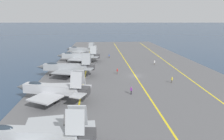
% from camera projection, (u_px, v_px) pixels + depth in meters
% --- Properties ---
extents(ground_plane, '(2000.00, 2000.00, 0.00)m').
position_uv_depth(ground_plane, '(135.00, 77.00, 59.47)').
color(ground_plane, navy).
extents(carrier_deck, '(183.63, 54.35, 0.40)m').
position_uv_depth(carrier_deck, '(135.00, 76.00, 59.42)').
color(carrier_deck, '#565659').
rests_on(carrier_deck, ground).
extents(deck_stripe_foul_line, '(165.12, 7.84, 0.01)m').
position_uv_depth(deck_stripe_foul_line, '(184.00, 75.00, 60.34)').
color(deck_stripe_foul_line, yellow).
rests_on(deck_stripe_foul_line, carrier_deck).
extents(deck_stripe_centerline, '(165.27, 0.36, 0.01)m').
position_uv_depth(deck_stripe_centerline, '(135.00, 76.00, 59.37)').
color(deck_stripe_centerline, yellow).
rests_on(deck_stripe_centerline, carrier_deck).
extents(deck_stripe_edge_line, '(165.27, 1.50, 0.01)m').
position_uv_depth(deck_stripe_edge_line, '(85.00, 77.00, 58.39)').
color(deck_stripe_edge_line, yellow).
rests_on(deck_stripe_edge_line, carrier_deck).
extents(parked_jet_nearest, '(12.31, 15.95, 6.45)m').
position_uv_depth(parked_jet_nearest, '(34.00, 135.00, 24.31)').
color(parked_jet_nearest, '#9EA3A8').
rests_on(parked_jet_nearest, carrier_deck).
extents(parked_jet_second, '(12.02, 16.06, 6.62)m').
position_uv_depth(parked_jet_second, '(53.00, 89.00, 40.63)').
color(parked_jet_second, '#A8AAAF').
rests_on(parked_jet_second, carrier_deck).
extents(parked_jet_third, '(12.65, 17.23, 6.92)m').
position_uv_depth(parked_jet_third, '(67.00, 67.00, 58.51)').
color(parked_jet_third, gray).
rests_on(parked_jet_third, carrier_deck).
extents(parked_jet_fourth, '(13.99, 17.14, 6.37)m').
position_uv_depth(parked_jet_fourth, '(79.00, 56.00, 78.49)').
color(parked_jet_fourth, '#93999E').
rests_on(parked_jet_fourth, carrier_deck).
extents(parked_jet_fifth, '(13.28, 15.62, 5.74)m').
position_uv_depth(parked_jet_fifth, '(81.00, 50.00, 95.51)').
color(parked_jet_fifth, '#93999E').
rests_on(parked_jet_fifth, carrier_deck).
extents(crew_red_vest, '(0.46, 0.43, 1.77)m').
position_uv_depth(crew_red_vest, '(117.00, 71.00, 60.99)').
color(crew_red_vest, '#4C473D').
rests_on(crew_red_vest, carrier_deck).
extents(crew_yellow_vest, '(0.40, 0.29, 1.69)m').
position_uv_depth(crew_yellow_vest, '(172.00, 80.00, 52.48)').
color(crew_yellow_vest, '#4C473D').
rests_on(crew_yellow_vest, carrier_deck).
extents(crew_purple_vest, '(0.39, 0.45, 1.82)m').
position_uv_depth(crew_purple_vest, '(131.00, 90.00, 44.45)').
color(crew_purple_vest, '#232328').
rests_on(crew_purple_vest, carrier_deck).
extents(crew_white_vest, '(0.27, 0.39, 1.67)m').
position_uv_depth(crew_white_vest, '(154.00, 62.00, 73.26)').
color(crew_white_vest, '#4C473D').
rests_on(crew_white_vest, carrier_deck).
extents(crew_blue_vest, '(0.44, 0.37, 1.73)m').
position_uv_depth(crew_blue_vest, '(109.00, 56.00, 86.08)').
color(crew_blue_vest, '#383328').
rests_on(crew_blue_vest, carrier_deck).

